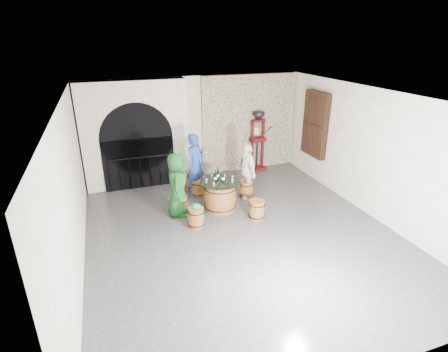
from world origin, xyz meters
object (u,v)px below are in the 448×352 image
object	(u,v)px
wine_bottle_center	(223,177)
wine_bottle_right	(218,174)
barrel_table	(220,196)
corking_press	(258,137)
barrel_stool_left	(180,205)
wine_bottle_left	(215,177)
barrel_stool_far	(198,188)
person_green	(177,185)
person_blue	(196,165)
barrel_stool_near_right	(257,210)
side_barrel	(192,180)
person_white	(247,171)
barrel_stool_right	(246,189)
barrel_stool_near_left	(196,217)

from	to	relation	value
wine_bottle_center	wine_bottle_right	world-z (taller)	same
barrel_table	corking_press	bearing A→B (deg)	47.83
barrel_stool_left	wine_bottle_left	xyz separation A→B (m)	(0.96, -0.05, 0.69)
barrel_stool_far	corking_press	world-z (taller)	corking_press
person_green	person_blue	size ratio (longest dim) A/B	0.91
barrel_stool_left	wine_bottle_right	distance (m)	1.28
barrel_stool_near_right	side_barrel	size ratio (longest dim) A/B	0.89
person_white	corking_press	size ratio (longest dim) A/B	0.79
barrel_stool_far	side_barrel	size ratio (longest dim) A/B	0.89
wine_bottle_center	wine_bottle_right	bearing A→B (deg)	105.62
person_blue	wine_bottle_center	xyz separation A→B (m)	(0.42, -1.15, 0.02)
barrel_stool_left	person_green	bearing A→B (deg)	175.34
barrel_stool_right	person_white	distance (m)	0.55
barrel_stool_near_left	corking_press	world-z (taller)	corking_press
barrel_stool_left	barrel_stool_near_right	distance (m)	1.99
barrel_table	barrel_stool_left	world-z (taller)	barrel_table
barrel_stool_near_left	wine_bottle_center	xyz separation A→B (m)	(0.91, 0.62, 0.69)
person_blue	wine_bottle_center	size ratio (longest dim) A/B	5.66
barrel_stool_left	barrel_stool_near_left	bearing A→B (deg)	-73.09
person_white	wine_bottle_center	distance (m)	1.04
barrel_table	barrel_stool_far	distance (m)	1.08
barrel_stool_right	wine_bottle_center	world-z (taller)	wine_bottle_center
barrel_stool_far	barrel_table	bearing A→B (deg)	-72.43
barrel_stool_near_left	wine_bottle_center	size ratio (longest dim) A/B	1.55
person_blue	barrel_stool_near_right	bearing A→B (deg)	-97.65
person_green	person_white	world-z (taller)	person_green
wine_bottle_right	person_white	bearing A→B (deg)	16.45
person_blue	side_barrel	distance (m)	0.79
barrel_stool_far	person_white	size ratio (longest dim) A/B	0.31
barrel_stool_right	corking_press	size ratio (longest dim) A/B	0.25
person_green	barrel_table	bearing A→B (deg)	-78.89
corking_press	barrel_stool_left	bearing A→B (deg)	-153.62
barrel_stool_left	side_barrel	size ratio (longest dim) A/B	0.89
barrel_stool_far	barrel_stool_right	world-z (taller)	same
wine_bottle_center	side_barrel	distance (m)	1.80
barrel_table	corking_press	distance (m)	3.28
barrel_stool_far	wine_bottle_center	size ratio (longest dim) A/B	1.55
person_green	wine_bottle_center	size ratio (longest dim) A/B	5.18
barrel_stool_left	barrel_stool_near_right	size ratio (longest dim) A/B	1.00
barrel_stool_right	person_blue	distance (m)	1.60
barrel_stool_right	barrel_stool_near_left	bearing A→B (deg)	-147.63
barrel_table	barrel_stool_left	distance (m)	1.08
barrel_stool_left	wine_bottle_left	world-z (taller)	wine_bottle_left
person_green	side_barrel	xyz separation A→B (m)	(0.74, 1.48, -0.56)
barrel_stool_right	wine_bottle_center	xyz separation A→B (m)	(-0.89, -0.52, 0.69)
barrel_table	corking_press	xyz separation A→B (m)	(2.14, 2.36, 0.77)
barrel_stool_right	wine_bottle_left	size ratio (longest dim) A/B	1.55
barrel_stool_near_right	corking_press	world-z (taller)	corking_press
side_barrel	corking_press	distance (m)	2.78
barrel_stool_near_right	barrel_stool_near_left	bearing A→B (deg)	175.46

